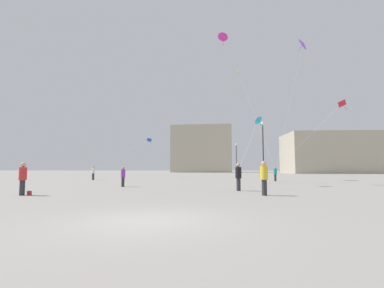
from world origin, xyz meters
name	(u,v)px	position (x,y,z in m)	size (l,w,h in m)	color
ground_plane	(147,221)	(0.00, 0.00, 0.00)	(300.00, 300.00, 0.00)	gray
person_in_red	(23,177)	(-8.41, 6.74, 0.98)	(0.39, 0.39, 1.79)	#2D2D33
person_in_yellow	(264,176)	(4.72, 7.55, 1.02)	(0.41, 0.41, 1.87)	#2D2D33
person_in_black	(238,176)	(3.63, 10.57, 0.99)	(0.39, 0.39, 1.81)	#2D2D33
person_in_purple	(123,176)	(-5.10, 13.88, 0.88)	(0.35, 0.35, 1.61)	#2D2D33
person_in_white	(93,172)	(-12.65, 25.85, 0.98)	(0.39, 0.39, 1.79)	#2D2D33
person_in_teal	(275,173)	(9.11, 24.21, 0.91)	(0.36, 0.36, 1.65)	#2D2D33
kite_magenta_diamond	(224,39)	(3.23, 19.27, 14.46)	(6.67, 5.70, 13.68)	#D12899
kite_lime_delta	(239,73)	(5.58, 27.92, 13.85)	(4.16, 4.59, 13.15)	#8CD12D
kite_violet_diamond	(303,45)	(11.36, 20.33, 14.07)	(2.90, 4.67, 13.46)	purple
kite_cobalt_diamond	(148,140)	(-7.52, 33.52, 5.64)	(5.62, 8.29, 4.75)	blue
kite_crimson_delta	(340,105)	(15.32, 21.52, 7.97)	(6.95, 3.29, 7.15)	red
kite_cyan_diamond	(258,121)	(5.87, 15.81, 5.47)	(2.73, 5.81, 4.60)	#1EB2C6
building_left_hall	(202,149)	(-1.00, 86.07, 7.83)	(20.53, 9.96, 15.67)	#B2A893
building_centre_hall	(329,153)	(35.00, 72.56, 5.54)	(23.50, 15.55, 11.08)	#B2A893
lamppost_east	(263,143)	(7.01, 19.87, 3.94)	(0.36, 0.36, 6.04)	#2D2D30
lamppost_west	(236,155)	(6.11, 38.31, 3.65)	(0.36, 0.36, 5.52)	#2D2D30
handbag_beside_flyer	(29,193)	(-8.06, 6.84, 0.12)	(0.32, 0.14, 0.24)	maroon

